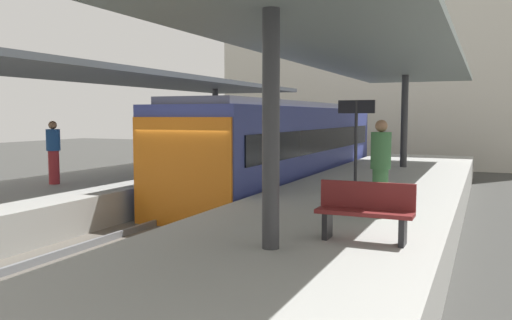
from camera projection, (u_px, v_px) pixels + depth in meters
ground_plane at (205, 227)px, 13.35m from camera, size 80.00×80.00×0.00m
platform_left at (87, 198)px, 14.83m from camera, size 4.40×28.00×1.00m
platform_right at (353, 220)px, 11.78m from camera, size 4.40×28.00×1.00m
track_ballast at (205, 223)px, 13.34m from camera, size 3.20×28.00×0.20m
rail_near_side at (181, 215)px, 13.61m from camera, size 0.08×28.00×0.14m
rail_far_side at (230, 219)px, 13.03m from camera, size 0.08×28.00×0.14m
commuter_train at (287, 147)px, 18.69m from camera, size 2.78×14.31×3.10m
canopy_left at (116, 78)px, 15.81m from camera, size 4.18×21.00×3.08m
canopy_right at (369, 55)px, 12.73m from camera, size 4.18×21.00×3.42m
platform_bench at (365, 210)px, 7.66m from camera, size 1.40×0.41×0.86m
platform_sign at (356, 124)px, 12.82m from camera, size 0.90×0.08×2.21m
passenger_near_bench at (197, 147)px, 17.17m from camera, size 0.36×0.36×1.58m
passenger_mid_platform at (381, 167)px, 9.40m from camera, size 0.36×0.36×1.76m
passenger_far_end at (53, 151)px, 14.02m from camera, size 0.36×0.36×1.69m
station_building_backdrop at (384, 70)px, 30.78m from camera, size 18.00×6.00×11.00m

